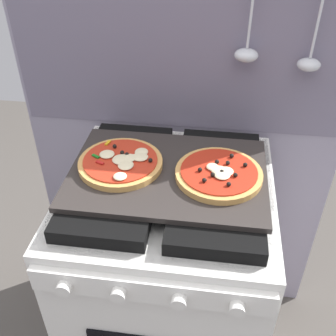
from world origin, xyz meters
name	(u,v)px	position (x,y,z in m)	size (l,w,h in m)	color
kitchen_backsplash	(181,144)	(0.00, 0.33, 0.79)	(1.10, 0.09, 1.55)	gray
stove	(168,279)	(0.00, 0.00, 0.45)	(0.60, 0.64, 0.90)	white
baking_tray	(168,173)	(0.00, 0.00, 0.91)	(0.54, 0.38, 0.02)	#2D2826
pizza_left	(121,162)	(-0.13, 0.01, 0.93)	(0.23, 0.23, 0.03)	tan
pizza_right	(219,173)	(0.14, -0.01, 0.93)	(0.23, 0.23, 0.03)	tan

